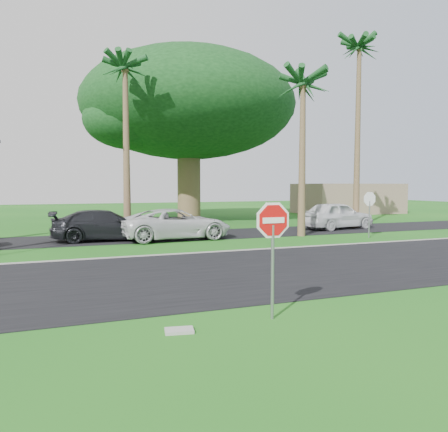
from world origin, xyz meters
name	(u,v)px	position (x,y,z in m)	size (l,w,h in m)	color
ground	(205,289)	(0.00, 0.00, 0.00)	(120.00, 120.00, 0.00)	#155515
road	(185,275)	(0.00, 2.00, 0.01)	(120.00, 8.00, 0.02)	black
parking_strip	(132,238)	(0.00, 12.50, 0.01)	(120.00, 5.00, 0.02)	black
curb	(157,255)	(0.00, 6.05, 0.03)	(120.00, 0.12, 0.06)	gray
stop_sign_near	(273,236)	(0.50, -3.00, 1.77)	(1.05, 0.07, 2.62)	gray
stop_sign_far	(370,205)	(12.00, 8.00, 1.77)	(1.05, 0.07, 2.62)	gray
palm_center	(125,71)	(0.00, 14.00, 9.16)	(5.00, 5.00, 10.50)	brown
palm_right_near	(303,87)	(9.00, 10.00, 8.19)	(5.00, 5.00, 9.50)	brown
palm_right_far	(359,51)	(15.00, 13.00, 11.58)	(5.00, 5.00, 13.00)	brown
canopy_tree	(189,106)	(6.00, 22.00, 8.95)	(16.50, 16.50, 13.12)	brown
building_far	(348,198)	(24.00, 26.00, 1.50)	(10.00, 6.00, 3.00)	gray
car_dark	(105,226)	(-1.44, 11.77, 0.78)	(2.18, 5.37, 1.56)	black
car_minivan	(176,224)	(2.05, 10.93, 0.80)	(2.66, 5.76, 1.60)	silver
car_pickup	(337,216)	(13.18, 12.60, 0.88)	(2.08, 5.16, 1.76)	silver
utility_slab	(179,331)	(-1.56, -3.11, 0.03)	(0.55, 0.35, 0.06)	#96968F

